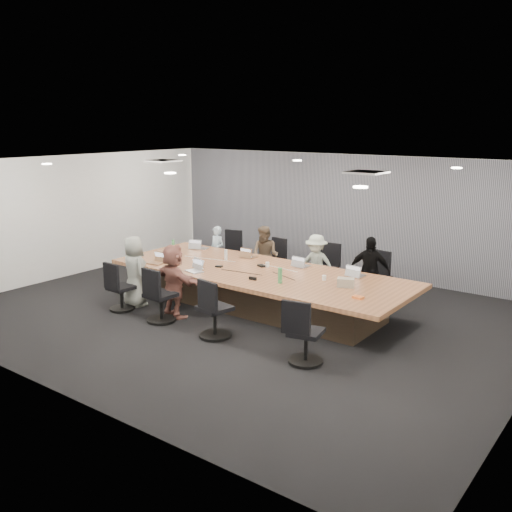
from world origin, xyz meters
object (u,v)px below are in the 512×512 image
Objects in this scene: snack_packet at (358,297)px; laptop_2 at (302,266)px; person_5 at (174,281)px; chair_5 at (161,299)px; laptop_0 at (201,248)px; person_2 at (316,265)px; bottle_clear at (226,255)px; laptop_3 at (356,275)px; person_0 at (217,251)px; chair_7 at (306,337)px; laptop_4 at (155,263)px; chair_4 at (121,291)px; person_1 at (265,256)px; laptop_1 at (250,257)px; bottle_green_left at (173,245)px; person_3 at (369,272)px; stapler at (253,278)px; laptop_5 at (194,271)px; chair_6 at (215,313)px; bottle_green_right at (280,276)px; person_4 at (134,271)px; mug_brown at (165,256)px; chair_1 at (274,265)px; canvas_bag at (346,283)px; conference_table at (259,288)px; chair_3 at (376,282)px; chair_0 at (227,256)px; chair_2 at (324,272)px.

laptop_2 is at bearing 145.92° from snack_packet.
snack_packet is (3.29, 0.89, 0.07)m from person_5.
chair_5 is 2.82m from laptop_0.
person_2 reaches higher than bottle_clear.
person_0 is at bearing -4.00° from laptop_3.
chair_7 is at bearing 135.82° from laptop_0.
chair_5 is 2.57× the size of laptop_4.
chair_4 is 3.29m from person_1.
person_5 is (-0.13, -2.15, -0.06)m from laptop_1.
bottle_green_left reaches higher than laptop_0.
person_2 reaches higher than chair_4.
bottle_green_left is (-0.62, 1.16, 0.10)m from laptop_4.
person_3 is 9.38× the size of stapler.
chair_7 is 0.62× the size of person_1.
chair_5 is at bearing 64.21° from laptop_2.
laptop_5 is at bearing -133.71° from person_2.
person_0 reaches higher than chair_6.
chair_6 is at bearing -111.47° from bottle_green_right.
chair_5 is 1.16m from person_4.
person_2 is at bearing 32.47° from mug_brown.
person_4 reaches higher than bottle_green_right.
chair_6 reaches higher than laptop_0.
chair_1 is 1.01× the size of chair_4.
person_1 is 4.61× the size of canvas_bag.
person_3 reaches higher than conference_table.
chair_7 is 2.93× the size of bottle_green_right.
chair_5 reaches higher than laptop_1.
laptop_0 is at bearing 138.15° from chair_7.
bottle_clear is at bearing -104.48° from person_4.
chair_3 is 4.39m from mug_brown.
laptop_1 is at bearing 158.21° from snack_packet.
chair_0 is 5.51m from chair_7.
chair_0 reaches higher than stapler.
person_1 is at bearing 121.46° from conference_table.
person_0 is 0.84× the size of person_4.
chair_0 is 2.49× the size of laptop_4.
bottle_green_right is (-0.85, -1.28, 0.13)m from laptop_3.
chair_2 is 5.64× the size of stapler.
person_0 is at bearing 169.73° from person_2.
chair_6 reaches higher than chair_5.
laptop_2 is at bearing -179.37° from laptop_1.
laptop_3 is (3.88, -0.90, 0.35)m from chair_0.
bottle_clear is (-1.56, -1.38, 0.43)m from chair_2.
chair_3 is 1.11× the size of chair_4.
person_4 is at bearing -78.14° from person_0.
laptop_2 is (1.29, 0.00, 0.00)m from laptop_1.
bottle_green_left is 0.80× the size of bottle_green_right.
laptop_0 is at bearing 148.28° from stapler.
stapler reaches higher than laptop_3.
person_1 reaches higher than laptop_1.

